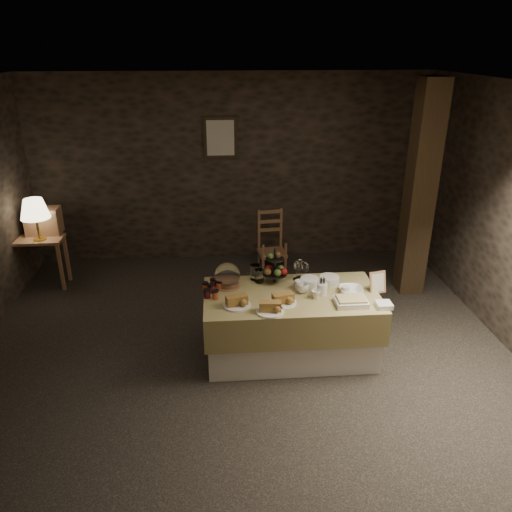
{
  "coord_description": "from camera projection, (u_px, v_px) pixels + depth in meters",
  "views": [
    {
      "loc": [
        -0.22,
        -4.36,
        2.94
      ],
      "look_at": [
        0.15,
        0.2,
        0.97
      ],
      "focal_mm": 35.0,
      "sensor_mm": 36.0,
      "label": 1
    }
  ],
  "objects": [
    {
      "name": "tart_dish",
      "position": [
        351.0,
        301.0,
        4.66
      ],
      "size": [
        0.3,
        0.22,
        0.07
      ],
      "color": "white",
      "rests_on": "buffet_table"
    },
    {
      "name": "menu_frame",
      "position": [
        378.0,
        282.0,
        4.9
      ],
      "size": [
        0.18,
        0.11,
        0.22
      ],
      "primitive_type": "cube",
      "rotation": [
        -0.24,
        0.0,
        0.23
      ],
      "color": "#8D603F",
      "rests_on": "buffet_table"
    },
    {
      "name": "fruit_stand",
      "position": [
        275.0,
        270.0,
        5.05
      ],
      "size": [
        0.26,
        0.26,
        0.37
      ],
      "rotation": [
        0.0,
        0.0,
        -0.25
      ],
      "color": "black",
      "rests_on": "buffet_table"
    },
    {
      "name": "timber_column",
      "position": [
        420.0,
        192.0,
        5.94
      ],
      "size": [
        0.3,
        0.3,
        2.6
      ],
      "primitive_type": "cube",
      "color": "black",
      "rests_on": "ground_plane"
    },
    {
      "name": "plate_stack_b",
      "position": [
        329.0,
        280.0,
        5.05
      ],
      "size": [
        0.2,
        0.2,
        0.08
      ],
      "primitive_type": "cylinder",
      "color": "white",
      "rests_on": "buffet_table"
    },
    {
      "name": "bread_platter_left",
      "position": [
        237.0,
        302.0,
        4.64
      ],
      "size": [
        0.26,
        0.26,
        0.11
      ],
      "color": "white",
      "rests_on": "buffet_table"
    },
    {
      "name": "cake_dome",
      "position": [
        227.0,
        277.0,
        4.99
      ],
      "size": [
        0.26,
        0.26,
        0.26
      ],
      "color": "#8D603F",
      "rests_on": "buffet_table"
    },
    {
      "name": "mug_d",
      "position": [
        345.0,
        291.0,
        4.84
      ],
      "size": [
        0.08,
        0.08,
        0.09
      ],
      "primitive_type": "cylinder",
      "color": "white",
      "rests_on": "buffet_table"
    },
    {
      "name": "table_lamp",
      "position": [
        34.0,
        209.0,
        6.08
      ],
      "size": [
        0.35,
        0.35,
        0.53
      ],
      "color": "gold",
      "rests_on": "console_table"
    },
    {
      "name": "cutlery_holder",
      "position": [
        322.0,
        289.0,
        4.83
      ],
      "size": [
        0.1,
        0.1,
        0.12
      ],
      "primitive_type": "cylinder",
      "color": "white",
      "rests_on": "buffet_table"
    },
    {
      "name": "framed_picture",
      "position": [
        220.0,
        138.0,
        6.73
      ],
      "size": [
        0.45,
        0.04,
        0.55
      ],
      "color": "#2F2418",
      "rests_on": "room_shell"
    },
    {
      "name": "buffet_table",
      "position": [
        291.0,
        320.0,
        4.98
      ],
      "size": [
        1.71,
        0.91,
        0.68
      ],
      "color": "silver",
      "rests_on": "ground_plane"
    },
    {
      "name": "console_table",
      "position": [
        39.0,
        248.0,
        6.33
      ],
      "size": [
        0.62,
        0.35,
        0.66
      ],
      "color": "#8D603F",
      "rests_on": "ground_plane"
    },
    {
      "name": "storage_jar_a",
      "position": [
        255.0,
        272.0,
        5.14
      ],
      "size": [
        0.1,
        0.1,
        0.16
      ],
      "primitive_type": "cylinder",
      "color": "white",
      "rests_on": "buffet_table"
    },
    {
      "name": "cup_a",
      "position": [
        303.0,
        288.0,
        4.88
      ],
      "size": [
        0.13,
        0.13,
        0.09
      ],
      "primitive_type": "imported",
      "rotation": [
        0.0,
        0.0,
        -0.08
      ],
      "color": "white",
      "rests_on": "buffet_table"
    },
    {
      "name": "jam_jars",
      "position": [
        212.0,
        289.0,
        4.88
      ],
      "size": [
        0.2,
        0.32,
        0.07
      ],
      "color": "maroon",
      "rests_on": "buffet_table"
    },
    {
      "name": "room_shell",
      "position": [
        241.0,
        206.0,
        4.55
      ],
      "size": [
        5.52,
        5.02,
        2.6
      ],
      "color": "black",
      "rests_on": "ground"
    },
    {
      "name": "square_dish",
      "position": [
        384.0,
        305.0,
        4.62
      ],
      "size": [
        0.14,
        0.14,
        0.04
      ],
      "primitive_type": "cube",
      "color": "white",
      "rests_on": "buffet_table"
    },
    {
      "name": "mug_c",
      "position": [
        299.0,
        285.0,
        4.94
      ],
      "size": [
        0.09,
        0.09,
        0.09
      ],
      "primitive_type": "cylinder",
      "color": "white",
      "rests_on": "buffet_table"
    },
    {
      "name": "plate_stack_a",
      "position": [
        310.0,
        283.0,
        4.98
      ],
      "size": [
        0.19,
        0.19,
        0.1
      ],
      "primitive_type": "cylinder",
      "color": "white",
      "rests_on": "buffet_table"
    },
    {
      "name": "ground_plane",
      "position": [
        243.0,
        350.0,
        5.17
      ],
      "size": [
        5.5,
        5.0,
        0.01
      ],
      "primitive_type": "cube",
      "color": "black",
      "rests_on": "ground"
    },
    {
      "name": "storage_jar_b",
      "position": [
        259.0,
        276.0,
        5.08
      ],
      "size": [
        0.09,
        0.09,
        0.14
      ],
      "primitive_type": "cylinder",
      "color": "white",
      "rests_on": "buffet_table"
    },
    {
      "name": "bread_platter_right",
      "position": [
        283.0,
        300.0,
        4.68
      ],
      "size": [
        0.26,
        0.26,
        0.11
      ],
      "color": "white",
      "rests_on": "buffet_table"
    },
    {
      "name": "wine_rack",
      "position": [
        43.0,
        221.0,
        6.38
      ],
      "size": [
        0.42,
        0.26,
        0.34
      ],
      "primitive_type": "cube",
      "color": "#8D603F",
      "rests_on": "console_table"
    },
    {
      "name": "cup_b",
      "position": [
        316.0,
        294.0,
        4.77
      ],
      "size": [
        0.09,
        0.09,
        0.08
      ],
      "primitive_type": "imported",
      "rotation": [
        0.0,
        0.0,
        0.03
      ],
      "color": "white",
      "rests_on": "buffet_table"
    },
    {
      "name": "bowl",
      "position": [
        351.0,
        290.0,
        4.88
      ],
      "size": [
        0.24,
        0.24,
        0.06
      ],
      "primitive_type": "imported",
      "rotation": [
        0.0,
        0.0,
        -0.05
      ],
      "color": "white",
      "rests_on": "buffet_table"
    },
    {
      "name": "chair",
      "position": [
        272.0,
        242.0,
        7.02
      ],
      "size": [
        0.41,
        0.39,
        0.62
      ],
      "rotation": [
        0.0,
        0.0,
        0.11
      ],
      "color": "#8D603F",
      "rests_on": "ground_plane"
    },
    {
      "name": "bread_platter_center",
      "position": [
        270.0,
        308.0,
        4.53
      ],
      "size": [
        0.26,
        0.26,
        0.11
      ],
      "color": "white",
      "rests_on": "buffet_table"
    }
  ]
}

